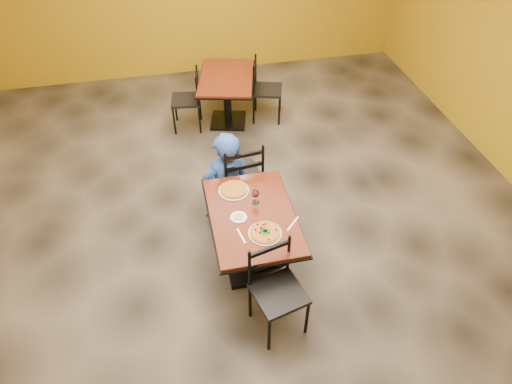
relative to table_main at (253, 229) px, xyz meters
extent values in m
cube|color=black|center=(0.00, 0.50, -0.56)|extent=(7.00, 8.00, 0.01)
cube|color=maroon|center=(0.00, 0.00, 0.18)|extent=(0.80, 1.20, 0.03)
cube|color=black|center=(0.00, 0.00, 0.15)|extent=(0.83, 1.23, 0.02)
cylinder|color=black|center=(0.00, 0.00, -0.19)|extent=(0.12, 0.12, 0.66)
cube|color=black|center=(0.00, 0.00, -0.54)|extent=(0.55, 0.55, 0.04)
cube|color=maroon|center=(0.21, 2.77, 0.18)|extent=(0.98, 1.25, 0.03)
cube|color=black|center=(0.21, 2.77, 0.16)|extent=(1.01, 1.28, 0.02)
cylinder|color=black|center=(0.21, 2.77, -0.19)|extent=(0.11, 0.11, 0.66)
cube|color=black|center=(0.21, 2.77, -0.54)|extent=(0.61, 0.61, 0.04)
imported|color=navy|center=(-0.13, 0.81, 0.02)|extent=(0.65, 0.49, 1.15)
cylinder|color=white|center=(0.06, -0.27, 0.20)|extent=(0.31, 0.31, 0.01)
cylinder|color=maroon|center=(0.06, -0.27, 0.21)|extent=(0.28, 0.28, 0.02)
cylinder|color=white|center=(-0.11, 0.37, 0.20)|extent=(0.31, 0.31, 0.01)
cylinder|color=gold|center=(-0.11, 0.37, 0.21)|extent=(0.28, 0.28, 0.02)
cylinder|color=white|center=(-0.14, -0.01, 0.20)|extent=(0.16, 0.16, 0.01)
cylinder|color=tan|center=(-0.14, -0.01, 0.21)|extent=(0.09, 0.09, 0.01)
cube|color=silver|center=(-0.16, -0.25, 0.20)|extent=(0.05, 0.19, 0.00)
cube|color=silver|center=(0.34, -0.20, 0.20)|extent=(0.16, 0.16, 0.00)
camera|label=1|loc=(-0.62, -3.04, 3.28)|focal=32.17mm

